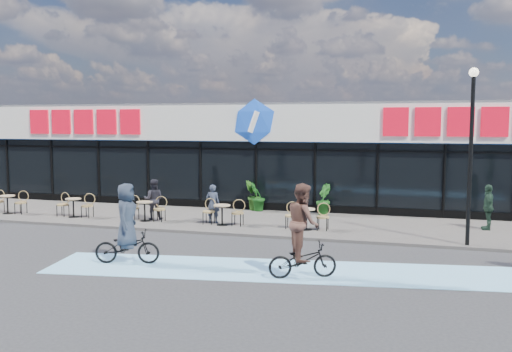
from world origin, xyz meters
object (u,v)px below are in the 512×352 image
Objects in this scene: potted_plant_mid at (253,195)px; potted_plant_right at (323,199)px; lamp_post at (471,141)px; cyclist_a at (303,238)px; patron_left at (213,204)px; potted_plant_left at (257,197)px; pedestrian_a at (488,207)px; patron_right at (154,199)px.

potted_plant_right is (3.00, -0.26, -0.01)m from potted_plant_mid.
lamp_post reaches higher than cyclist_a.
potted_plant_left is at bearing -107.57° from patron_left.
cyclist_a is at bearing -84.62° from potted_plant_right.
potted_plant_right is at bearing 95.38° from cyclist_a.
potted_plant_right is 0.79× the size of pedestrian_a.
potted_plant_right is at bearing -5.05° from potted_plant_mid.
potted_plant_left is 8.81m from pedestrian_a.
potted_plant_right reaches higher than potted_plant_left.
patron_right is (-11.05, 1.37, -2.36)m from lamp_post.
cyclist_a is at bearing -67.69° from potted_plant_left.
patron_right is 0.98× the size of pedestrian_a.
pedestrian_a is (0.90, 2.69, -2.34)m from lamp_post.
patron_left is (-8.63, 1.30, -2.41)m from lamp_post.
lamp_post is 6.97m from potted_plant_right.
potted_plant_left is 0.97× the size of potted_plant_right.
lamp_post is at bearing 156.08° from patron_right.
patron_left is at bearing 127.77° from cyclist_a.
patron_right is at bearing -155.26° from potted_plant_right.
pedestrian_a is (11.95, 1.32, 0.01)m from patron_right.
patron_right is (-3.29, -2.90, 0.17)m from potted_plant_left.
pedestrian_a is at bearing -11.03° from potted_plant_mid.
lamp_post reaches higher than patron_right.
patron_left is at bearing -101.34° from potted_plant_mid.
lamp_post reaches higher than pedestrian_a.
lamp_post is 9.21m from potted_plant_left.
patron_right reaches higher than potted_plant_mid.
potted_plant_right is (2.76, -0.11, 0.02)m from potted_plant_left.
lamp_post is 9.48m from potted_plant_mid.
patron_left is at bearing -106.24° from potted_plant_left.
patron_right is at bearing -84.37° from pedestrian_a.
potted_plant_left is 0.78× the size of patron_right.
patron_left is 0.91× the size of pedestrian_a.
lamp_post is 11.38m from patron_right.
patron_right is (-3.05, -3.05, 0.14)m from potted_plant_mid.
lamp_post is 2.27× the size of cyclist_a.
pedestrian_a is at bearing -13.98° from potted_plant_right.
patron_left is at bearing -141.76° from potted_plant_right.
pedestrian_a reaches higher than potted_plant_mid.
potted_plant_mid is (-0.24, 0.15, 0.03)m from potted_plant_left.
potted_plant_mid is 0.82× the size of patron_right.
pedestrian_a is at bearing 71.42° from lamp_post.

